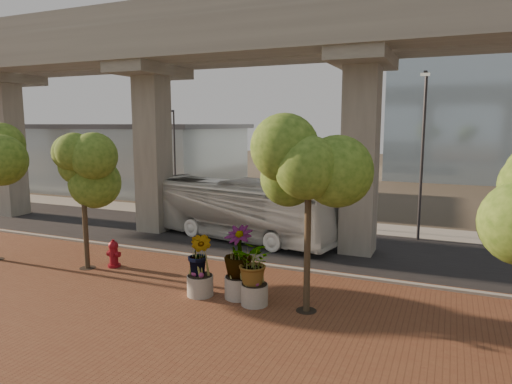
% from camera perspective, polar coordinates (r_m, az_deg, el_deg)
% --- Properties ---
extents(ground, '(160.00, 160.00, 0.00)m').
position_cam_1_polar(ground, '(23.34, -3.19, -7.20)').
color(ground, '#3C362B').
rests_on(ground, ground).
extents(brick_plaza, '(70.00, 13.00, 0.06)m').
position_cam_1_polar(brick_plaza, '(16.94, -15.68, -13.60)').
color(brick_plaza, brown).
rests_on(brick_plaza, ground).
extents(asphalt_road, '(90.00, 8.00, 0.04)m').
position_cam_1_polar(asphalt_road, '(25.08, -1.14, -6.03)').
color(asphalt_road, black).
rests_on(asphalt_road, ground).
extents(curb_strip, '(70.00, 0.25, 0.16)m').
position_cam_1_polar(curb_strip, '(21.62, -5.57, -8.29)').
color(curb_strip, '#98968D').
rests_on(curb_strip, ground).
extents(far_sidewalk, '(90.00, 3.00, 0.06)m').
position_cam_1_polar(far_sidewalk, '(30.04, 3.20, -3.59)').
color(far_sidewalk, '#98968D').
rests_on(far_sidewalk, ground).
extents(transit_viaduct, '(72.00, 5.60, 12.40)m').
position_cam_1_polar(transit_viaduct, '(24.30, -1.20, 10.80)').
color(transit_viaduct, gray).
rests_on(transit_viaduct, ground).
extents(station_pavilion, '(23.00, 13.00, 6.30)m').
position_cam_1_polar(station_pavilion, '(47.07, -16.51, 4.38)').
color(station_pavilion, silver).
rests_on(station_pavilion, ground).
extents(transit_bus, '(12.09, 5.11, 3.28)m').
position_cam_1_polar(transit_bus, '(25.13, -2.34, -2.22)').
color(transit_bus, silver).
rests_on(transit_bus, ground).
extents(fire_hydrant, '(0.62, 0.56, 1.24)m').
position_cam_1_polar(fire_hydrant, '(21.21, -17.36, -7.37)').
color(fire_hydrant, maroon).
rests_on(fire_hydrant, ground).
extents(planter_front, '(2.11, 2.11, 2.32)m').
position_cam_1_polar(planter_front, '(15.94, -0.19, -9.19)').
color(planter_front, gray).
rests_on(planter_front, ground).
extents(planter_right, '(2.48, 2.48, 2.65)m').
position_cam_1_polar(planter_right, '(16.51, -2.22, -7.86)').
color(planter_right, '#9F9990').
rests_on(planter_right, ground).
extents(planter_left, '(2.15, 2.15, 2.37)m').
position_cam_1_polar(planter_left, '(16.90, -7.06, -8.12)').
color(planter_left, '#9D998E').
rests_on(planter_left, ground).
extents(street_tree_near_west, '(3.50, 3.50, 5.91)m').
position_cam_1_polar(street_tree_near_west, '(20.73, -20.90, 2.51)').
color(street_tree_near_west, '#4C3F2B').
rests_on(street_tree_near_west, ground).
extents(street_tree_near_east, '(3.52, 3.52, 6.62)m').
position_cam_1_polar(street_tree_near_east, '(14.80, 6.61, 3.54)').
color(street_tree_near_east, '#4C3F2B').
rests_on(street_tree_near_east, ground).
extents(streetlamp_west, '(0.36, 1.05, 7.23)m').
position_cam_1_polar(streetlamp_west, '(32.33, -10.23, 4.66)').
color(streetlamp_west, '#2E2D32').
rests_on(streetlamp_west, ground).
extents(streetlamp_east, '(0.44, 1.29, 8.91)m').
position_cam_1_polar(streetlamp_east, '(25.81, 20.12, 5.51)').
color(streetlamp_east, '#313136').
rests_on(streetlamp_east, ground).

